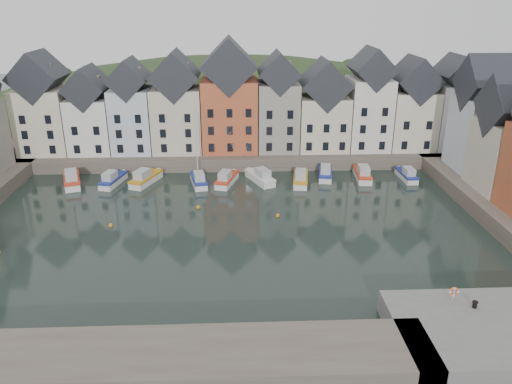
{
  "coord_description": "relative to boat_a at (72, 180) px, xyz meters",
  "views": [
    {
      "loc": [
        0.93,
        -51.05,
        25.45
      ],
      "look_at": [
        3.35,
        6.0,
        2.94
      ],
      "focal_mm": 35.0,
      "sensor_mm": 36.0,
      "label": 1
    }
  ],
  "objects": [
    {
      "name": "boat_g",
      "position": [
        33.0,
        -0.83,
        -0.05
      ],
      "size": [
        2.9,
        6.66,
        2.47
      ],
      "rotation": [
        0.0,
        0.0,
        -0.14
      ],
      "color": "silver",
      "rests_on": "ground"
    },
    {
      "name": "mooring_bollard",
      "position": [
        42.73,
        -35.18,
        1.52
      ],
      "size": [
        0.48,
        0.48,
        0.56
      ],
      "color": "black",
      "rests_on": "near_quay"
    },
    {
      "name": "boat_i",
      "position": [
        42.43,
        0.68,
        -0.05
      ],
      "size": [
        2.53,
        6.63,
        2.49
      ],
      "rotation": [
        0.0,
        0.0,
        -0.08
      ],
      "color": "silver",
      "rests_on": "ground"
    },
    {
      "name": "hillside",
      "position": [
        22.74,
        38.63,
        -18.75
      ],
      "size": [
        153.6,
        70.4,
        64.0
      ],
      "color": "#26371B",
      "rests_on": "ground"
    },
    {
      "name": "near_quay",
      "position": [
        44.72,
        -37.37,
        0.21
      ],
      "size": [
        18.0,
        10.0,
        2.0
      ],
      "primitive_type": "cube",
      "color": "#60605E",
      "rests_on": "ground"
    },
    {
      "name": "near_wall",
      "position": [
        12.72,
        -39.37,
        0.21
      ],
      "size": [
        50.0,
        6.0,
        2.0
      ],
      "primitive_type": "cube",
      "color": "brown",
      "rests_on": "ground"
    },
    {
      "name": "boat_e",
      "position": [
        22.26,
        -0.54,
        -0.08
      ],
      "size": [
        3.62,
        6.5,
        2.38
      ],
      "rotation": [
        0.0,
        0.0,
        -0.29
      ],
      "color": "silver",
      "rests_on": "ground"
    },
    {
      "name": "boat_c",
      "position": [
        10.49,
        0.13,
        -0.04
      ],
      "size": [
        4.29,
        6.88,
        2.53
      ],
      "rotation": [
        0.0,
        0.0,
        -0.37
      ],
      "color": "silver",
      "rests_on": "ground"
    },
    {
      "name": "far_quay",
      "position": [
        22.72,
        12.63,
        0.21
      ],
      "size": [
        90.0,
        16.0,
        2.0
      ],
      "primitive_type": "cube",
      "color": "brown",
      "rests_on": "ground"
    },
    {
      "name": "far_terrace",
      "position": [
        25.93,
        10.63,
        8.09
      ],
      "size": [
        72.37,
        8.16,
        17.78
      ],
      "color": "beige",
      "rests_on": "far_quay"
    },
    {
      "name": "boat_f",
      "position": [
        27.21,
        0.02,
        -0.05
      ],
      "size": [
        4.43,
        6.71,
        2.48
      ],
      "rotation": [
        0.0,
        0.0,
        0.42
      ],
      "color": "silver",
      "rests_on": "ground"
    },
    {
      "name": "life_ring_post",
      "position": [
        41.33,
        -34.17,
        2.07
      ],
      "size": [
        0.8,
        0.17,
        1.3
      ],
      "color": "gray",
      "rests_on": "near_quay"
    },
    {
      "name": "ground",
      "position": [
        22.72,
        -17.37,
        -0.79
      ],
      "size": [
        260.0,
        260.0,
        0.0
      ],
      "primitive_type": "plane",
      "color": "black",
      "rests_on": "ground"
    },
    {
      "name": "boat_a",
      "position": [
        0.0,
        0.0,
        0.0
      ],
      "size": [
        4.18,
        7.24,
        2.65
      ],
      "rotation": [
        0.0,
        0.0,
        0.31
      ],
      "color": "silver",
      "rests_on": "ground"
    },
    {
      "name": "boat_j",
      "position": [
        48.99,
        0.31,
        -0.14
      ],
      "size": [
        1.97,
        5.75,
        2.18
      ],
      "rotation": [
        0.0,
        0.0,
        0.04
      ],
      "color": "silver",
      "rests_on": "ground"
    },
    {
      "name": "boat_b",
      "position": [
        5.82,
        -0.06,
        -0.09
      ],
      "size": [
        3.2,
        6.4,
        2.35
      ],
      "rotation": [
        0.0,
        0.0,
        -0.22
      ],
      "color": "silver",
      "rests_on": "ground"
    },
    {
      "name": "boat_h",
      "position": [
        36.99,
        1.5,
        -0.08
      ],
      "size": [
        2.93,
        6.41,
        2.37
      ],
      "rotation": [
        0.0,
        0.0,
        -0.17
      ],
      "color": "silver",
      "rests_on": "ground"
    },
    {
      "name": "boat_d",
      "position": [
        18.26,
        -0.73,
        -0.05
      ],
      "size": [
        3.0,
        6.24,
        11.46
      ],
      "rotation": [
        0.0,
        0.0,
        0.2
      ],
      "color": "silver",
      "rests_on": "ground"
    },
    {
      "name": "mooring_buoys",
      "position": [
        18.72,
        -12.04,
        -0.64
      ],
      "size": [
        20.5,
        5.5,
        0.5
      ],
      "color": "#C78617",
      "rests_on": "ground"
    }
  ]
}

